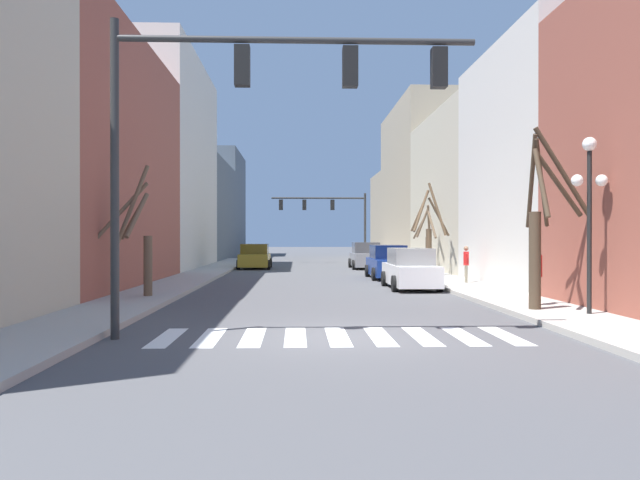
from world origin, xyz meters
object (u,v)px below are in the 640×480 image
at_px(car_parked_right_mid, 410,270).
at_px(street_tree_right_far, 541,226).
at_px(pedestrian_on_right_sidewalk, 466,261).
at_px(pedestrian_waiting_at_curb, 536,270).
at_px(street_tree_left_near, 427,240).
at_px(car_parked_left_near, 366,256).
at_px(street_lamp_right_corner, 589,189).
at_px(traffic_signal_near, 249,101).
at_px(traffic_signal_far, 329,211).
at_px(street_tree_left_far, 140,239).
at_px(street_tree_right_mid, 429,235).
at_px(car_at_intersection, 255,257).
at_px(car_parked_left_mid, 388,263).

distance_m(car_parked_right_mid, street_tree_right_far, 8.89).
bearing_deg(pedestrian_on_right_sidewalk, car_parked_right_mid, 128.90).
height_order(pedestrian_waiting_at_curb, street_tree_left_near, street_tree_left_near).
distance_m(car_parked_left_near, pedestrian_waiting_at_curb, 23.97).
bearing_deg(pedestrian_waiting_at_curb, street_lamp_right_corner, 54.92).
relative_size(traffic_signal_near, street_tree_left_near, 2.01).
bearing_deg(car_parked_left_near, traffic_signal_far, 13.58).
height_order(street_tree_right_far, street_tree_left_far, street_tree_right_far).
bearing_deg(street_tree_right_mid, pedestrian_waiting_at_curb, -89.38).
relative_size(pedestrian_on_right_sidewalk, street_tree_left_far, 0.36).
bearing_deg(street_tree_right_mid, street_tree_left_near, 79.90).
relative_size(pedestrian_waiting_at_curb, street_tree_left_far, 0.39).
bearing_deg(car_parked_right_mid, car_at_intersection, 24.21).
height_order(pedestrian_on_right_sidewalk, street_tree_left_far, street_tree_left_far).
height_order(car_parked_left_near, street_tree_left_near, street_tree_left_near).
relative_size(traffic_signal_far, pedestrian_on_right_sidewalk, 4.83).
bearing_deg(car_parked_right_mid, pedestrian_waiting_at_curb, -163.21).
height_order(car_parked_left_mid, car_parked_left_near, car_parked_left_near).
bearing_deg(car_parked_left_mid, street_tree_left_near, -40.26).
height_order(car_at_intersection, street_tree_right_mid, street_tree_right_mid).
bearing_deg(street_lamp_right_corner, street_tree_left_far, 157.75).
distance_m(car_parked_right_mid, pedestrian_waiting_at_curb, 7.91).
bearing_deg(car_parked_left_near, street_tree_right_mid, -167.75).
distance_m(street_lamp_right_corner, street_tree_left_far, 13.83).
relative_size(pedestrian_waiting_at_curb, street_tree_right_mid, 0.36).
distance_m(car_parked_right_mid, pedestrian_on_right_sidewalk, 3.05).
height_order(traffic_signal_near, car_at_intersection, traffic_signal_near).
height_order(car_at_intersection, pedestrian_on_right_sidewalk, pedestrian_on_right_sidewalk).
bearing_deg(traffic_signal_near, car_parked_right_mid, 65.29).
distance_m(traffic_signal_near, car_parked_right_mid, 14.17).
distance_m(car_at_intersection, street_tree_right_mid, 14.17).
bearing_deg(street_tree_right_far, traffic_signal_near, -153.68).
bearing_deg(street_tree_right_mid, street_lamp_right_corner, -87.39).
relative_size(traffic_signal_far, street_tree_right_far, 1.53).
relative_size(street_lamp_right_corner, street_tree_left_far, 1.03).
relative_size(traffic_signal_far, street_tree_right_mid, 1.60).
xyz_separation_m(traffic_signal_far, street_tree_right_far, (4.13, -33.24, -1.80)).
relative_size(car_parked_left_mid, street_tree_right_far, 0.95).
xyz_separation_m(traffic_signal_near, traffic_signal_far, (3.58, 37.05, -0.73)).
bearing_deg(car_parked_left_near, car_parked_right_mid, -179.86).
xyz_separation_m(traffic_signal_far, car_parked_left_mid, (2.07, -18.49, -3.44)).
bearing_deg(street_tree_right_mid, car_parked_left_mid, -178.75).
bearing_deg(pedestrian_waiting_at_curb, street_tree_right_far, 25.41).
xyz_separation_m(car_parked_left_mid, pedestrian_on_right_sidewalk, (2.70, -4.86, 0.29)).
relative_size(street_lamp_right_corner, street_tree_left_near, 1.20).
relative_size(car_at_intersection, pedestrian_waiting_at_curb, 2.63).
bearing_deg(car_parked_left_mid, pedestrian_waiting_at_curb, -170.59).
distance_m(car_parked_right_mid, street_tree_left_near, 9.89).
distance_m(traffic_signal_far, car_at_intersection, 10.35).
height_order(car_at_intersection, car_parked_left_near, car_parked_left_near).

